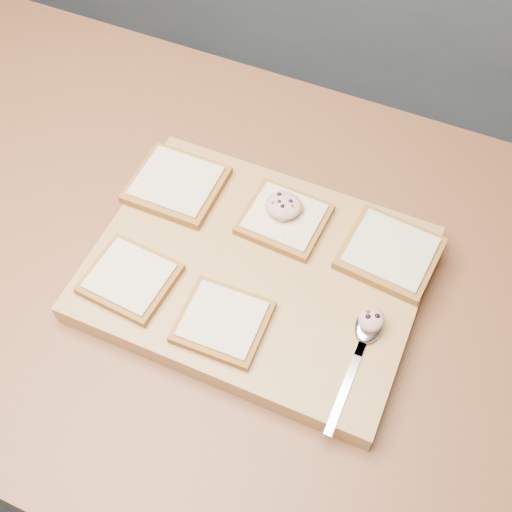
% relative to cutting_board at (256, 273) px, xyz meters
% --- Properties ---
extents(ground, '(4.00, 4.00, 0.00)m').
position_rel_cutting_board_xyz_m(ground, '(-0.05, 0.01, -0.92)').
color(ground, '#515459').
rests_on(ground, ground).
extents(island_counter, '(2.00, 0.80, 0.90)m').
position_rel_cutting_board_xyz_m(island_counter, '(-0.05, 0.01, -0.46)').
color(island_counter, slate).
rests_on(island_counter, ground).
extents(cutting_board, '(0.44, 0.34, 0.04)m').
position_rel_cutting_board_xyz_m(cutting_board, '(0.00, 0.00, 0.00)').
color(cutting_board, '#B2824C').
rests_on(cutting_board, island_counter).
extents(bread_far_left, '(0.13, 0.12, 0.02)m').
position_rel_cutting_board_xyz_m(bread_far_left, '(-0.16, 0.08, 0.03)').
color(bread_far_left, olive).
rests_on(bread_far_left, cutting_board).
extents(bread_far_center, '(0.12, 0.11, 0.02)m').
position_rel_cutting_board_xyz_m(bread_far_center, '(0.01, 0.09, 0.03)').
color(bread_far_center, olive).
rests_on(bread_far_center, cutting_board).
extents(bread_far_right, '(0.14, 0.13, 0.02)m').
position_rel_cutting_board_xyz_m(bread_far_right, '(0.16, 0.09, 0.03)').
color(bread_far_right, olive).
rests_on(bread_far_right, cutting_board).
extents(bread_near_left, '(0.12, 0.11, 0.02)m').
position_rel_cutting_board_xyz_m(bread_near_left, '(-0.15, -0.09, 0.03)').
color(bread_near_left, olive).
rests_on(bread_near_left, cutting_board).
extents(bread_near_center, '(0.11, 0.10, 0.02)m').
position_rel_cutting_board_xyz_m(bread_near_center, '(-0.00, -0.10, 0.03)').
color(bread_near_center, olive).
rests_on(bread_near_center, cutting_board).
extents(tuna_salad_dollop, '(0.05, 0.05, 0.02)m').
position_rel_cutting_board_xyz_m(tuna_salad_dollop, '(0.00, 0.09, 0.05)').
color(tuna_salad_dollop, '#DA978C').
rests_on(tuna_salad_dollop, bread_far_center).
extents(spoon, '(0.04, 0.18, 0.01)m').
position_rel_cutting_board_xyz_m(spoon, '(0.17, -0.04, 0.02)').
color(spoon, silver).
rests_on(spoon, cutting_board).
extents(spoon_salad, '(0.03, 0.04, 0.02)m').
position_rel_cutting_board_xyz_m(spoon_salad, '(0.17, -0.03, 0.04)').
color(spoon_salad, '#DA978C').
rests_on(spoon_salad, spoon).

